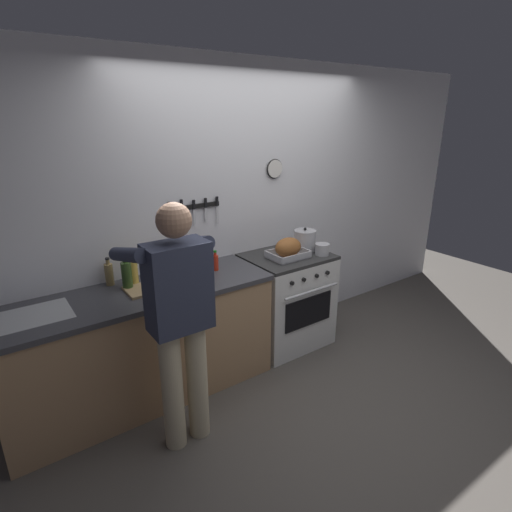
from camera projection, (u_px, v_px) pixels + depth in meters
The scene contains 14 objects.
ground_plane at pixel (344, 403), 3.17m from camera, with size 8.00×8.00×0.00m, color #4C4742.
wall_back at pixel (246, 209), 3.78m from camera, with size 6.00×0.13×2.60m.
counter_block at pixel (142, 344), 3.12m from camera, with size 2.03×0.65×0.90m.
stove at pixel (286, 299), 3.90m from camera, with size 0.76×0.67×0.90m.
person_cook at pixel (179, 314), 2.54m from camera, with size 0.51×0.63×1.66m.
roasting_pan at pixel (288, 249), 3.66m from camera, with size 0.35×0.26×0.19m.
stock_pot at pixel (305, 240), 3.86m from camera, with size 0.21×0.21×0.23m.
saucepan at pixel (322, 249), 3.75m from camera, with size 0.13×0.13×0.10m.
cutting_board at pixel (151, 288), 3.02m from camera, with size 0.36×0.24×0.02m, color tan.
bottle_wine_red at pixel (189, 256), 3.33m from camera, with size 0.07×0.07×0.31m.
bottle_vinegar at pixel (109, 274), 3.07m from camera, with size 0.06×0.06×0.22m.
bottle_cooking_oil at pixel (133, 270), 3.06m from camera, with size 0.07×0.07×0.29m.
bottle_olive_oil at pixel (127, 275), 2.98m from camera, with size 0.07×0.07×0.27m.
bottle_hot_sauce at pixel (215, 262), 3.37m from camera, with size 0.05×0.05×0.17m.
Camera 1 is at (-2.07, -1.74, 2.12)m, focal length 28.52 mm.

